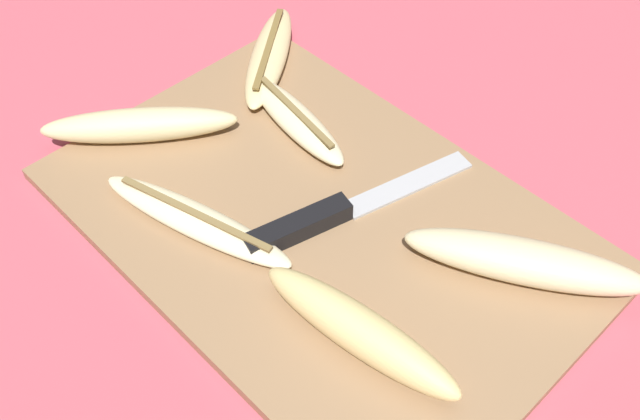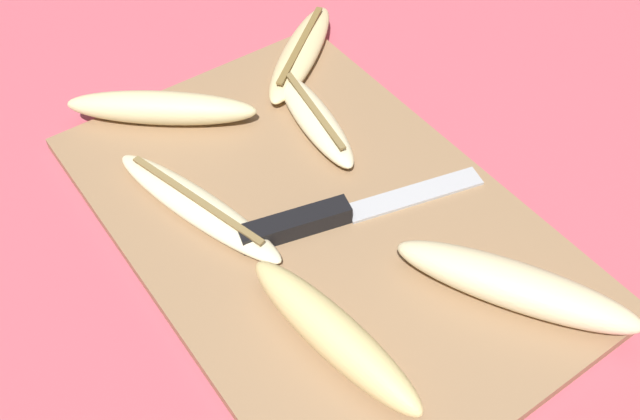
% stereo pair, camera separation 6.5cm
% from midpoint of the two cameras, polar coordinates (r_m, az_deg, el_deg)
% --- Properties ---
extents(ground_plane, '(4.00, 4.00, 0.00)m').
position_cam_midpoint_polar(ground_plane, '(0.67, -2.79, -1.40)').
color(ground_plane, '#C65160').
extents(cutting_board, '(0.48, 0.32, 0.01)m').
position_cam_midpoint_polar(cutting_board, '(0.67, -2.81, -1.07)').
color(cutting_board, '#997551').
rests_on(cutting_board, ground_plane).
extents(knife, '(0.08, 0.23, 0.02)m').
position_cam_midpoint_polar(knife, '(0.65, -2.80, -0.83)').
color(knife, black).
rests_on(knife, cutting_board).
extents(banana_soft_right, '(0.15, 0.17, 0.03)m').
position_cam_midpoint_polar(banana_soft_right, '(0.75, -16.05, 6.12)').
color(banana_soft_right, beige).
rests_on(banana_soft_right, cutting_board).
extents(banana_cream_curved, '(0.19, 0.14, 0.03)m').
position_cam_midpoint_polar(banana_cream_curved, '(0.62, 12.43, -4.01)').
color(banana_cream_curved, beige).
rests_on(banana_cream_curved, cutting_board).
extents(banana_pale_long, '(0.16, 0.06, 0.02)m').
position_cam_midpoint_polar(banana_pale_long, '(0.74, -4.39, 6.75)').
color(banana_pale_long, beige).
rests_on(banana_pale_long, cutting_board).
extents(banana_golden_short, '(0.18, 0.06, 0.04)m').
position_cam_midpoint_polar(banana_golden_short, '(0.57, -0.30, -9.35)').
color(banana_golden_short, '#EDD689').
rests_on(banana_golden_short, cutting_board).
extents(banana_ripe_center, '(0.14, 0.16, 0.02)m').
position_cam_midpoint_polar(banana_ripe_center, '(0.82, -6.23, 11.49)').
color(banana_ripe_center, beige).
rests_on(banana_ripe_center, cutting_board).
extents(banana_bright_far, '(0.20, 0.08, 0.02)m').
position_cam_midpoint_polar(banana_bright_far, '(0.66, -12.27, -0.92)').
color(banana_bright_far, beige).
rests_on(banana_bright_far, cutting_board).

